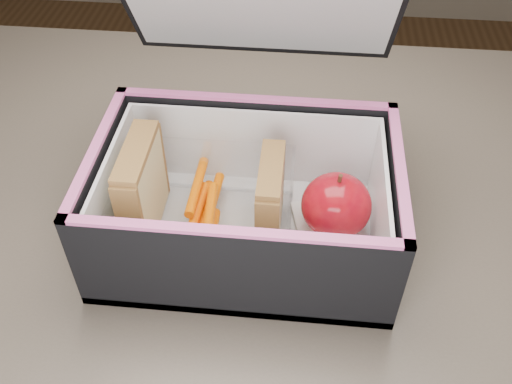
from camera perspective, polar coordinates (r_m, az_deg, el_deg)
kitchen_table at (r=0.75m, az=-0.45°, el=-6.37°), size 1.20×0.80×0.75m
lunch_bag at (r=0.60m, az=-0.99°, el=-0.01°), size 0.31×0.32×0.29m
plastic_tub at (r=0.61m, az=-4.94°, el=-1.28°), size 0.18×0.13×0.07m
sandwich_left at (r=0.62m, az=-11.31°, el=0.43°), size 0.03×0.10×0.11m
sandwich_right at (r=0.60m, az=1.43°, el=-0.85°), size 0.02×0.09×0.10m
carrot_sticks at (r=0.63m, az=-5.28°, el=-2.37°), size 0.04×0.15×0.03m
paper_napkin at (r=0.64m, az=7.37°, el=-3.39°), size 0.09×0.09×0.01m
red_apple at (r=0.61m, az=8.03°, el=-1.35°), size 0.09×0.09×0.08m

